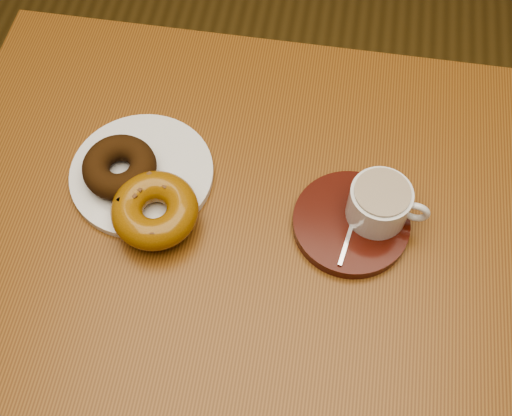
% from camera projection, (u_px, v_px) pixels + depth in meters
% --- Properties ---
extents(ground, '(6.00, 6.00, 0.00)m').
position_uv_depth(ground, '(251.00, 285.00, 1.72)').
color(ground, brown).
rests_on(ground, ground).
extents(cafe_table, '(0.88, 0.66, 0.82)m').
position_uv_depth(cafe_table, '(243.00, 254.00, 1.00)').
color(cafe_table, brown).
rests_on(cafe_table, ground).
extents(donut_plate, '(0.25, 0.25, 0.01)m').
position_uv_depth(donut_plate, '(142.00, 174.00, 0.91)').
color(donut_plate, silver).
rests_on(donut_plate, cafe_table).
extents(donut_cinnamon, '(0.13, 0.13, 0.04)m').
position_uv_depth(donut_cinnamon, '(120.00, 167.00, 0.89)').
color(donut_cinnamon, black).
rests_on(donut_cinnamon, donut_plate).
extents(donut_caramel, '(0.13, 0.13, 0.04)m').
position_uv_depth(donut_caramel, '(155.00, 210.00, 0.85)').
color(donut_caramel, '#8A570F').
rests_on(donut_caramel, donut_plate).
extents(saucer, '(0.19, 0.19, 0.02)m').
position_uv_depth(saucer, '(351.00, 223.00, 0.87)').
color(saucer, '#390E07').
rests_on(saucer, cafe_table).
extents(coffee_cup, '(0.11, 0.08, 0.06)m').
position_uv_depth(coffee_cup, '(380.00, 203.00, 0.84)').
color(coffee_cup, silver).
rests_on(coffee_cup, saucer).
extents(teaspoon, '(0.03, 0.09, 0.01)m').
position_uv_depth(teaspoon, '(353.00, 222.00, 0.86)').
color(teaspoon, silver).
rests_on(teaspoon, saucer).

